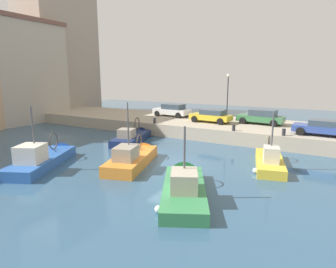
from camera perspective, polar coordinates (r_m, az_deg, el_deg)
The scene contains 17 objects.
water_surface at distance 19.09m, azimuth 0.64°, elevation -5.95°, with size 80.00×80.00×0.00m, color #335675.
quay_wall at distance 29.25m, azimuth 11.73°, elevation 1.18°, with size 9.00×56.00×1.20m, color #ADA08C.
fishing_boat_yellow at distance 19.79m, azimuth 19.77°, elevation -5.65°, with size 6.14×2.90×4.36m.
fishing_boat_orange at distance 19.10m, azimuth -6.94°, elevation -5.64°, with size 6.68×3.71×4.16m.
fishing_boat_blue at distance 20.41m, azimuth -23.71°, elevation -5.33°, with size 7.04×4.63×4.92m.
fishing_boat_navy at distance 25.70m, azimuth -7.09°, elevation -1.21°, with size 6.62×3.62×4.50m.
fishing_boat_green at distance 14.43m, azimuth 3.25°, elevation -11.37°, with size 6.76×4.66×4.41m.
parked_car_white at distance 32.78m, azimuth 0.85°, elevation 4.88°, with size 2.29×4.43×1.45m.
parked_car_green at distance 28.83m, azimuth 18.38°, elevation 3.35°, with size 2.24×4.43×1.42m.
parked_car_blue at distance 25.13m, azimuth 29.00°, elevation 1.18°, with size 2.17×4.36×1.24m.
parked_car_yellow at distance 28.73m, azimuth 8.75°, elevation 3.68°, with size 2.13×4.23×1.30m.
mooring_bollard_south at distance 23.80m, azimuth 22.42°, elevation 0.34°, with size 0.28×0.28×0.55m, color #2D2D33.
mooring_bollard_mid at distance 24.61m, azimuth 13.18°, elevation 1.26°, with size 0.28×0.28×0.55m, color #2D2D33.
mooring_bollard_north at distance 27.93m, azimuth -2.73°, elevation 2.74°, with size 0.28×0.28×0.55m, color #2D2D33.
quay_streetlamp at distance 30.40m, azimuth 12.03°, elevation 8.87°, with size 0.36×0.36×4.83m.
waterfront_building_west_mid at distance 48.05m, azimuth -21.36°, elevation 16.56°, with size 11.03×6.87×21.12m.
waterfront_building_east at distance 41.23m, azimuth -28.40°, elevation 11.02°, with size 10.31×7.77×12.65m.
Camera 1 is at (-15.89, -8.89, 5.74)m, focal length 30.05 mm.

